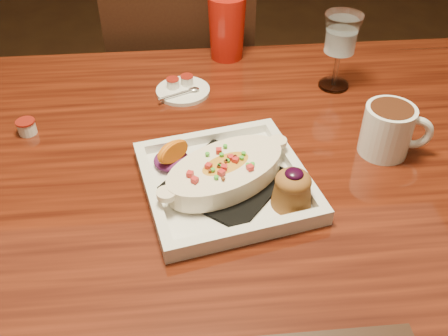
{
  "coord_description": "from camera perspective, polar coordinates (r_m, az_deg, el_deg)",
  "views": [
    {
      "loc": [
        0.0,
        -0.74,
        1.34
      ],
      "look_at": [
        0.07,
        -0.06,
        0.77
      ],
      "focal_mm": 40.0,
      "sensor_mm": 36.0,
      "label": 1
    }
  ],
  "objects": [
    {
      "name": "plate",
      "position": [
        0.86,
        0.77,
        -1.04
      ],
      "size": [
        0.33,
        0.33,
        0.08
      ],
      "rotation": [
        0.0,
        0.0,
        0.21
      ],
      "color": "white",
      "rests_on": "table"
    },
    {
      "name": "goblet",
      "position": [
        1.14,
        13.22,
        14.25
      ],
      "size": [
        0.08,
        0.08,
        0.17
      ],
      "color": "silver",
      "rests_on": "table"
    },
    {
      "name": "saucer",
      "position": [
        1.14,
        -4.84,
        8.97
      ],
      "size": [
        0.12,
        0.12,
        0.08
      ],
      "color": "white",
      "rests_on": "table"
    },
    {
      "name": "red_tumbler",
      "position": [
        1.26,
        0.32,
        15.77
      ],
      "size": [
        0.09,
        0.09,
        0.16
      ],
      "primitive_type": "cone",
      "color": "red",
      "rests_on": "table"
    },
    {
      "name": "table",
      "position": [
        1.01,
        -4.0,
        -3.05
      ],
      "size": [
        1.5,
        0.9,
        0.75
      ],
      "color": "maroon",
      "rests_on": "floor"
    },
    {
      "name": "creamer_loose",
      "position": [
        1.08,
        -21.63,
        4.39
      ],
      "size": [
        0.04,
        0.04,
        0.03
      ],
      "color": "white",
      "rests_on": "table"
    },
    {
      "name": "coffee_mug",
      "position": [
        0.98,
        18.35,
        4.3
      ],
      "size": [
        0.13,
        0.09,
        0.1
      ],
      "rotation": [
        0.0,
        0.0,
        -0.24
      ],
      "color": "white",
      "rests_on": "table"
    },
    {
      "name": "chair_far",
      "position": [
        1.61,
        -4.64,
        8.46
      ],
      "size": [
        0.42,
        0.42,
        0.93
      ],
      "rotation": [
        0.0,
        0.0,
        3.14
      ],
      "color": "black",
      "rests_on": "floor"
    }
  ]
}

